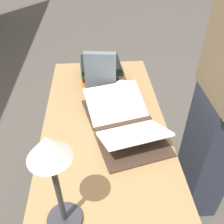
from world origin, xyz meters
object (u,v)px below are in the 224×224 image
Objects in this scene: book_stack_tall at (101,70)px; book_standing_upright at (101,75)px; coffee_mug at (123,91)px; open_book at (123,121)px; reading_lamp at (52,166)px.

book_standing_upright reaches higher than book_stack_tall.
book_stack_tall is 0.20m from book_standing_upright.
book_standing_upright is at bearing 176.67° from book_stack_tall.
book_standing_upright is (-0.18, 0.01, 0.07)m from book_stack_tall.
book_stack_tall is 2.54× the size of coffee_mug.
book_stack_tall is (0.45, 0.09, 0.03)m from open_book.
open_book is at bearing -28.55° from reading_lamp.
book_standing_upright is at bearing 71.57° from coffee_mug.
book_standing_upright reaches higher than coffee_mug.
coffee_mug is (-0.04, -0.12, -0.08)m from book_standing_upright.
open_book is 1.42× the size of reading_lamp.
open_book is at bearing -169.01° from book_stack_tall.
open_book is 2.16× the size of book_standing_upright.
book_standing_upright is at bearing -11.92° from reading_lamp.
book_stack_tall is 0.25m from coffee_mug.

